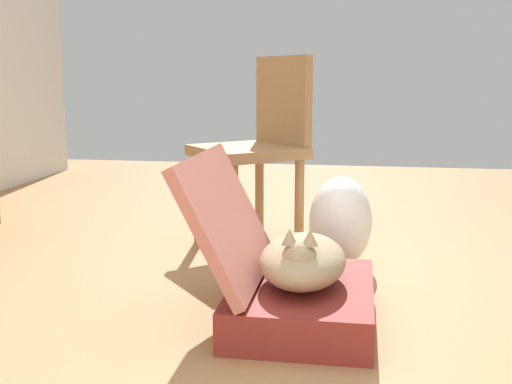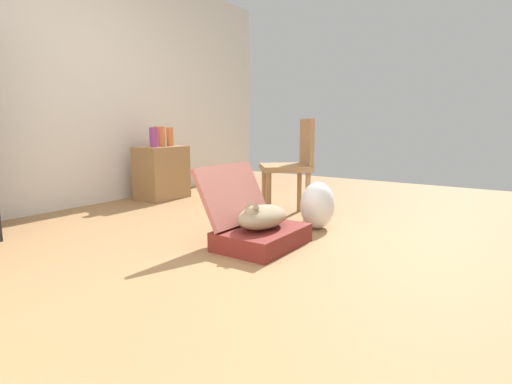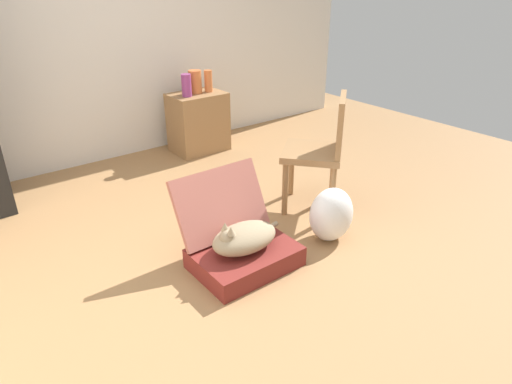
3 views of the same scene
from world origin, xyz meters
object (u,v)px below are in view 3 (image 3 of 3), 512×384
Objects in this scene: suitcase_base at (245,257)px; cat at (244,238)px; vase_round at (195,82)px; vase_short at (208,81)px; side_table at (198,122)px; plastic_bag_white at (331,215)px; vase_tall at (186,85)px; chair at (322,148)px.

cat is at bearing 177.09° from suitcase_base.
vase_short is at bearing -11.82° from vase_round.
suitcase_base is at bearing -117.16° from vase_short.
suitcase_base is 2.81× the size of vase_round.
plastic_bag_white is at bearing -95.55° from side_table.
vase_short reaches higher than suitcase_base.
cat is 2.42× the size of vase_tall.
cat is 2.11m from vase_tall.
side_table is at bearing -127.68° from chair.
suitcase_base is at bearing -113.77° from side_table.
vase_round reaches higher than vase_short.
vase_tall reaches higher than cat.
cat is 0.87× the size of side_table.
suitcase_base is 1.64× the size of plastic_bag_white.
plastic_bag_white is 2.14m from vase_short.
plastic_bag_white is 2.15m from vase_round.
suitcase_base is 1.08m from chair.
plastic_bag_white is 0.43× the size of chair.
suitcase_base is at bearing -22.99° from chair.
plastic_bag_white is 0.64× the size of side_table.
vase_tall is 0.24× the size of chair.
vase_tall is 1.00× the size of vase_short.
side_table is 2.68× the size of vase_round.
vase_tall is (0.74, 1.92, 0.49)m from cat.
plastic_bag_white is at bearing -91.85° from vase_tall.
cat is 2.32× the size of vase_round.
plastic_bag_white is at bearing -95.51° from vase_round.
cat is 1.35× the size of plastic_bag_white.
suitcase_base is 0.68m from plastic_bag_white.
cat is at bearing -23.14° from chair.
cat is at bearing -113.97° from side_table.
chair is at bearing -87.43° from vase_round.
plastic_bag_white reaches higher than cat.
vase_round is at bearing 66.18° from cat.
chair is (0.94, 0.29, 0.43)m from suitcase_base.
vase_short is (1.01, 1.95, 0.49)m from cat.
vase_short is 0.95× the size of vase_round.
vase_tall is 0.96× the size of vase_round.
side_table is at bearing 84.45° from plastic_bag_white.
chair reaches higher than vase_short.
suitcase_base is 2.94× the size of vase_tall.
vase_tall is 0.27m from vase_short.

